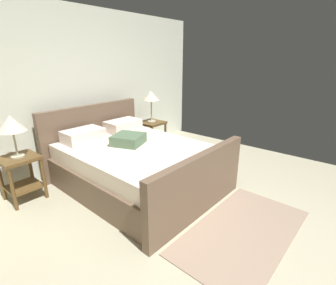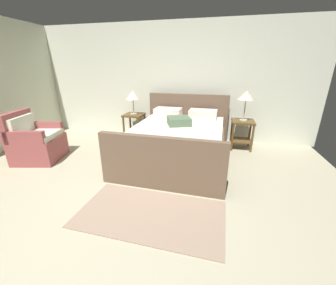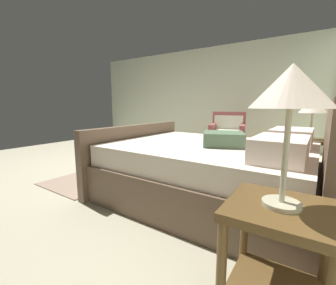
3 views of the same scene
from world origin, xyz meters
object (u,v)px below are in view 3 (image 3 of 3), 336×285
at_px(table_lamp_right, 291,90).
at_px(table_lamp_left, 313,106).
at_px(bed, 212,170).
at_px(armchair, 227,138).
at_px(nightstand_right, 277,247).
at_px(nightstand_left, 308,154).

distance_m(table_lamp_right, table_lamp_left, 2.41).
xyz_separation_m(bed, table_lamp_left, (-1.20, 0.86, 0.69)).
bearing_deg(table_lamp_right, armchair, -158.54).
height_order(nightstand_right, table_lamp_left, table_lamp_left).
relative_size(nightstand_right, table_lamp_right, 1.01).
height_order(table_lamp_right, table_lamp_left, table_lamp_right).
height_order(bed, nightstand_left, bed).
distance_m(nightstand_right, nightstand_left, 2.41).
xyz_separation_m(table_lamp_left, armchair, (-1.31, -1.53, -0.68)).
relative_size(bed, armchair, 2.55).
distance_m(nightstand_right, armchair, 4.00).
xyz_separation_m(nightstand_left, armchair, (-1.31, -1.53, -0.06)).
bearing_deg(nightstand_left, nightstand_right, -1.63).
bearing_deg(armchair, table_lamp_left, 49.36).
height_order(bed, table_lamp_right, table_lamp_right).
xyz_separation_m(nightstand_right, table_lamp_left, (-2.41, 0.07, 0.62)).
distance_m(bed, table_lamp_right, 1.62).
bearing_deg(nightstand_right, nightstand_left, 178.37).
bearing_deg(bed, table_lamp_right, 33.38).
height_order(nightstand_left, table_lamp_left, table_lamp_left).
relative_size(bed, table_lamp_right, 3.85).
bearing_deg(nightstand_left, table_lamp_left, 108.43).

